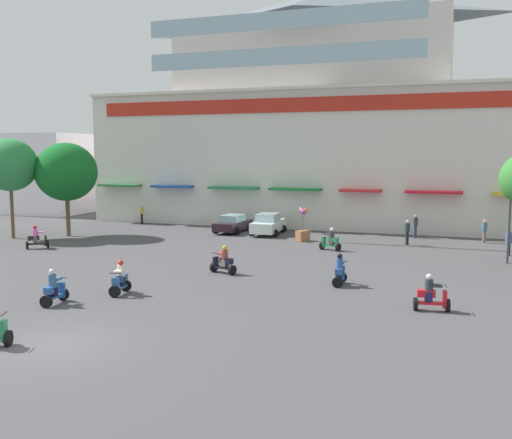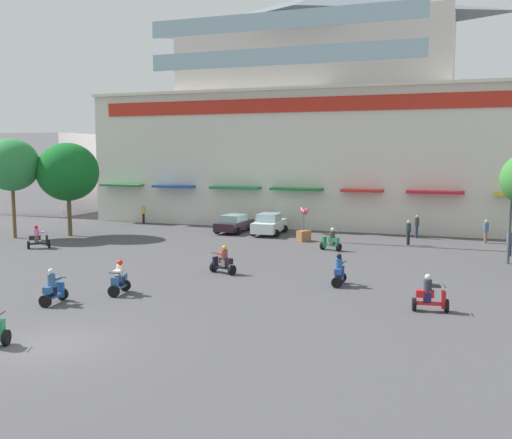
% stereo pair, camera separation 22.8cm
% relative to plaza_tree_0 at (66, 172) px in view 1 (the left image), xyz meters
% --- Properties ---
extents(ground_plane, '(128.00, 128.00, 0.00)m').
position_rel_plaza_tree_0_xyz_m(ground_plane, '(15.23, -7.95, -4.82)').
color(ground_plane, '#47464A').
extents(colonial_building, '(38.10, 17.00, 20.22)m').
position_rel_plaza_tree_0_xyz_m(colonial_building, '(15.23, 15.22, 3.91)').
color(colonial_building, silver).
rests_on(colonial_building, ground).
extents(flank_building_left, '(9.58, 8.83, 8.15)m').
position_rel_plaza_tree_0_xyz_m(flank_building_left, '(-13.28, 14.15, -0.74)').
color(flank_building_left, white).
rests_on(flank_building_left, ground).
extents(plaza_tree_0, '(4.50, 4.68, 7.00)m').
position_rel_plaza_tree_0_xyz_m(plaza_tree_0, '(0.00, 0.00, 0.00)').
color(plaza_tree_0, brown).
rests_on(plaza_tree_0, ground).
extents(plaza_tree_2, '(3.98, 3.84, 7.29)m').
position_rel_plaza_tree_0_xyz_m(plaza_tree_2, '(-3.10, -2.33, 0.55)').
color(plaza_tree_2, brown).
rests_on(plaza_tree_2, ground).
extents(parked_car_0, '(2.44, 4.10, 1.40)m').
position_rel_plaza_tree_0_xyz_m(parked_car_0, '(11.04, 5.82, -4.11)').
color(parked_car_0, '#2A1925').
rests_on(parked_car_0, ground).
extents(parked_car_1, '(2.49, 4.28, 1.62)m').
position_rel_plaza_tree_0_xyz_m(parked_car_1, '(13.98, 5.71, -4.02)').
color(parked_car_1, silver).
rests_on(parked_car_1, ground).
extents(scooter_rider_0, '(0.56, 1.34, 1.56)m').
position_rel_plaza_tree_0_xyz_m(scooter_rider_0, '(22.47, -9.28, -4.17)').
color(scooter_rider_0, black).
rests_on(scooter_rider_0, ground).
extents(scooter_rider_1, '(0.68, 1.46, 1.52)m').
position_rel_plaza_tree_0_xyz_m(scooter_rider_1, '(11.90, -16.58, -4.20)').
color(scooter_rider_1, black).
rests_on(scooter_rider_1, ground).
extents(scooter_rider_2, '(1.45, 0.74, 1.51)m').
position_rel_plaza_tree_0_xyz_m(scooter_rider_2, '(26.76, -12.47, -4.19)').
color(scooter_rider_2, black).
rests_on(scooter_rider_2, ground).
extents(scooter_rider_4, '(0.69, 1.35, 1.53)m').
position_rel_plaza_tree_0_xyz_m(scooter_rider_4, '(13.57, -14.21, -4.18)').
color(scooter_rider_4, black).
rests_on(scooter_rider_4, ground).
extents(scooter_rider_5, '(1.43, 1.30, 1.54)m').
position_rel_plaza_tree_0_xyz_m(scooter_rider_5, '(1.70, -5.47, -4.18)').
color(scooter_rider_5, black).
rests_on(scooter_rider_5, ground).
extents(scooter_rider_7, '(1.53, 0.96, 1.50)m').
position_rel_plaza_tree_0_xyz_m(scooter_rider_7, '(16.23, -8.65, -4.20)').
color(scooter_rider_7, black).
rests_on(scooter_rider_7, ground).
extents(scooter_rider_8, '(1.45, 0.94, 1.49)m').
position_rel_plaza_tree_0_xyz_m(scooter_rider_8, '(20.02, 0.21, -4.20)').
color(scooter_rider_8, black).
rests_on(scooter_rider_8, ground).
extents(pedestrian_0, '(0.39, 0.39, 1.70)m').
position_rel_plaza_tree_0_xyz_m(pedestrian_0, '(24.51, 4.10, -3.85)').
color(pedestrian_0, black).
rests_on(pedestrian_0, ground).
extents(pedestrian_1, '(0.42, 0.42, 1.64)m').
position_rel_plaza_tree_0_xyz_m(pedestrian_1, '(30.69, 1.97, -3.90)').
color(pedestrian_1, '#1E243D').
rests_on(pedestrian_1, ground).
extents(pedestrian_2, '(0.47, 0.47, 1.71)m').
position_rel_plaza_tree_0_xyz_m(pedestrian_2, '(24.81, 7.58, -3.85)').
color(pedestrian_2, '#243248').
rests_on(pedestrian_2, ground).
extents(pedestrian_3, '(0.47, 0.47, 1.69)m').
position_rel_plaza_tree_0_xyz_m(pedestrian_3, '(1.49, 8.19, -3.84)').
color(pedestrian_3, black).
rests_on(pedestrian_3, ground).
extents(pedestrian_4, '(0.46, 0.46, 1.63)m').
position_rel_plaza_tree_0_xyz_m(pedestrian_4, '(29.51, 6.84, -3.90)').
color(pedestrian_4, '#7F5F55').
rests_on(pedestrian_4, ground).
extents(streetlamp_near, '(0.40, 0.40, 5.88)m').
position_rel_plaza_tree_0_xyz_m(streetlamp_near, '(30.43, -0.73, -1.33)').
color(streetlamp_near, '#474C51').
rests_on(streetlamp_near, ground).
extents(balloon_vendor_cart, '(1.00, 1.08, 2.44)m').
position_rel_plaza_tree_0_xyz_m(balloon_vendor_cart, '(17.36, 3.39, -3.78)').
color(balloon_vendor_cart, '#9F6640').
rests_on(balloon_vendor_cart, ground).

